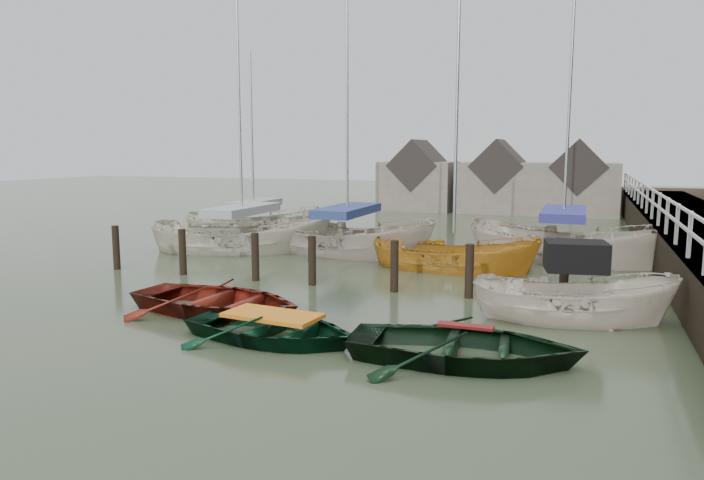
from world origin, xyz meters
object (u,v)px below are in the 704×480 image
at_px(sailboat_c, 453,269).
at_px(sailboat_d, 562,258).
at_px(sailboat_a, 243,249).
at_px(sailboat_b, 347,252).
at_px(sailboat_e, 254,234).
at_px(rowboat_red, 218,313).
at_px(rowboat_green, 273,340).
at_px(motorboat, 573,318).
at_px(rowboat_dkgreen, 464,362).

bearing_deg(sailboat_c, sailboat_d, -43.98).
bearing_deg(sailboat_a, sailboat_d, -102.32).
bearing_deg(sailboat_b, sailboat_e, 68.67).
relative_size(rowboat_red, sailboat_a, 0.41).
relative_size(rowboat_green, motorboat, 0.81).
bearing_deg(sailboat_b, sailboat_d, -71.57).
bearing_deg(sailboat_d, motorboat, -156.08).
relative_size(rowboat_green, rowboat_dkgreen, 0.88).
bearing_deg(sailboat_a, sailboat_b, -101.89).
height_order(rowboat_red, rowboat_dkgreen, rowboat_red).
bearing_deg(sailboat_e, rowboat_green, -170.94).
relative_size(rowboat_red, sailboat_e, 0.47).
relative_size(rowboat_dkgreen, motorboat, 0.91).
relative_size(sailboat_a, sailboat_b, 0.91).
height_order(rowboat_dkgreen, motorboat, motorboat).
bearing_deg(motorboat, sailboat_c, 26.29).
height_order(sailboat_b, sailboat_d, sailboat_d).
distance_m(rowboat_dkgreen, sailboat_d, 11.70).
relative_size(motorboat, sailboat_a, 0.43).
bearing_deg(sailboat_d, sailboat_a, 120.65).
bearing_deg(rowboat_green, sailboat_a, 39.18).
distance_m(sailboat_a, sailboat_e, 4.34).
distance_m(motorboat, sailboat_c, 6.34).
height_order(rowboat_dkgreen, sailboat_a, sailboat_a).
xyz_separation_m(sailboat_a, sailboat_b, (3.93, 0.74, 0.00)).
relative_size(sailboat_c, sailboat_d, 0.71).
bearing_deg(rowboat_red, sailboat_d, -30.27).
distance_m(rowboat_green, sailboat_c, 8.91).
relative_size(rowboat_red, sailboat_b, 0.37).
height_order(sailboat_a, sailboat_b, sailboat_b).
distance_m(motorboat, sailboat_a, 13.32).
bearing_deg(sailboat_e, motorboat, -147.89).
xyz_separation_m(rowboat_green, sailboat_b, (-2.33, 10.36, 0.06)).
relative_size(rowboat_dkgreen, sailboat_a, 0.40).
xyz_separation_m(sailboat_a, sailboat_d, (11.36, 2.06, 0.00)).
bearing_deg(sailboat_b, rowboat_red, -170.64).
relative_size(rowboat_red, rowboat_green, 1.16).
distance_m(rowboat_red, sailboat_d, 12.56).
height_order(motorboat, sailboat_c, sailboat_c).
relative_size(sailboat_b, sailboat_c, 1.24).
relative_size(motorboat, sailboat_d, 0.35).
xyz_separation_m(sailboat_d, sailboat_e, (-13.10, 1.92, -0.00)).
distance_m(motorboat, sailboat_d, 8.14).
distance_m(rowboat_red, sailboat_a, 9.15).
bearing_deg(sailboat_a, sailboat_e, 1.03).
bearing_deg(sailboat_e, rowboat_dkgreen, -160.30).
height_order(motorboat, sailboat_e, sailboat_e).
height_order(rowboat_green, sailboat_b, sailboat_b).
bearing_deg(sailboat_b, rowboat_dkgreen, -140.76).
bearing_deg(sailboat_c, sailboat_b, 71.74).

